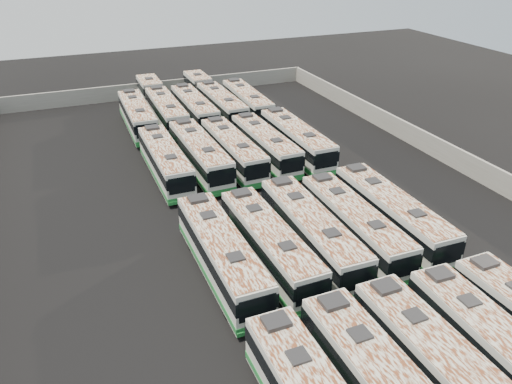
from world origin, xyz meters
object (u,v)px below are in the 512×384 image
(bus_midfront_far_left, at_px, (222,254))
(bus_midfront_right, at_px, (354,225))
(bus_front_center, at_px, (447,376))
(bus_midback_far_right, at_px, (296,140))
(bus_midback_far_left, at_px, (165,161))
(bus_back_far_left, at_px, (137,116))
(bus_front_right, at_px, (501,356))
(bus_back_left, at_px, (161,104))
(bus_midback_left, at_px, (200,154))
(bus_midfront_center, at_px, (311,232))
(bus_midfront_far_right, at_px, (391,214))
(bus_midback_right, at_px, (265,145))
(bus_midback_center, at_px, (233,150))
(bus_back_right, at_px, (213,98))
(bus_midfront_left, at_px, (269,244))
(bus_back_center, at_px, (194,109))
(bus_back_far_right, at_px, (247,102))

(bus_midfront_far_left, height_order, bus_midfront_right, bus_midfront_far_left)
(bus_front_center, relative_size, bus_midback_far_right, 0.99)
(bus_midback_far_left, distance_m, bus_back_far_left, 14.22)
(bus_midfront_far_left, bearing_deg, bus_front_center, -64.21)
(bus_front_right, distance_m, bus_back_left, 49.31)
(bus_midfront_right, distance_m, bus_midback_left, 18.48)
(bus_front_right, distance_m, bus_midfront_center, 14.76)
(bus_midfront_far_left, bearing_deg, bus_midfront_far_right, 0.31)
(bus_front_right, bearing_deg, bus_midback_right, 91.42)
(bus_midback_center, relative_size, bus_midback_right, 1.00)
(bus_midfront_center, relative_size, bus_back_right, 0.66)
(bus_midback_far_left, xyz_separation_m, bus_back_left, (3.52, 17.75, 0.02))
(bus_front_center, xyz_separation_m, bus_midfront_center, (0.01, 14.35, 0.02))
(bus_back_far_left, relative_size, bus_back_left, 0.64)
(bus_midfront_center, height_order, bus_midfront_right, bus_midfront_center)
(bus_midfront_left, bearing_deg, bus_front_right, -64.99)
(bus_midfront_far_right, distance_m, bus_back_right, 34.61)
(bus_back_far_left, xyz_separation_m, bus_back_right, (10.62, 3.49, -0.02))
(bus_front_right, bearing_deg, bus_back_right, 91.35)
(bus_midback_right, bearing_deg, bus_midback_left, 178.31)
(bus_midback_far_right, bearing_deg, bus_midfront_left, -121.64)
(bus_midback_far_left, relative_size, bus_midback_left, 0.97)
(bus_midback_right, distance_m, bus_back_center, 14.50)
(bus_midback_center, distance_m, bus_back_far_right, 15.92)
(bus_back_left, xyz_separation_m, bus_back_far_right, (10.51, -3.45, -0.02))
(bus_midfront_far_left, height_order, bus_midback_center, bus_midfront_far_left)
(bus_midfront_far_right, height_order, bus_midback_far_right, bus_midback_far_right)
(bus_midfront_left, xyz_separation_m, bus_back_right, (7.02, 34.67, 0.01))
(bus_midback_far_left, xyz_separation_m, bus_back_center, (6.96, 14.19, 0.02))
(bus_midback_far_left, relative_size, bus_midback_center, 1.00)
(bus_back_far_left, distance_m, bus_back_far_right, 14.10)
(bus_midfront_right, xyz_separation_m, bus_midback_left, (-6.96, 17.12, 0.06))
(bus_back_right, bearing_deg, bus_midback_far_right, -79.43)
(bus_midfront_far_right, distance_m, bus_midback_center, 18.20)
(bus_midback_center, bearing_deg, bus_midfront_center, -91.09)
(bus_back_center, bearing_deg, bus_midfront_center, -90.17)
(bus_midfront_center, distance_m, bus_midfront_far_right, 7.02)
(bus_midback_far_left, bearing_deg, bus_back_far_left, 90.18)
(bus_back_left, bearing_deg, bus_back_center, -45.42)
(bus_front_center, xyz_separation_m, bus_front_right, (3.55, 0.02, -0.05))
(bus_midfront_far_left, xyz_separation_m, bus_midfront_left, (3.53, -0.06, -0.05))
(bus_midfront_far_left, xyz_separation_m, bus_midback_far_right, (14.02, 16.89, 0.02))
(bus_midfront_left, relative_size, bus_back_center, 0.98)
(bus_front_center, height_order, bus_midfront_right, bus_front_center)
(bus_midfront_far_right, bearing_deg, bus_midfront_center, -179.36)
(bus_back_left, distance_m, bus_back_center, 4.95)
(bus_midback_center, bearing_deg, bus_front_center, -91.16)
(bus_midback_center, xyz_separation_m, bus_midback_far_right, (7.07, -0.05, 0.07))
(bus_front_right, distance_m, bus_back_far_right, 45.51)
(bus_midback_center, height_order, bus_back_far_left, bus_back_far_left)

